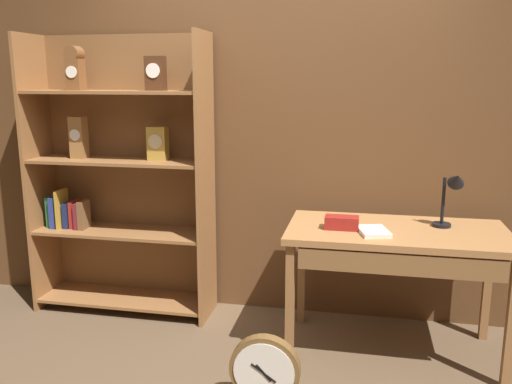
{
  "coord_description": "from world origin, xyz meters",
  "views": [
    {
      "loc": [
        0.6,
        -2.34,
        1.68
      ],
      "look_at": [
        -0.05,
        0.83,
        0.99
      ],
      "focal_mm": 37.23,
      "sensor_mm": 36.0,
      "label": 1
    }
  ],
  "objects_px": {
    "toolbox_small": "(342,223)",
    "workbench": "(397,245)",
    "bookshelf": "(120,178)",
    "round_clock_large": "(265,372)",
    "desk_lamp": "(452,192)",
    "open_repair_manual": "(373,231)"
  },
  "relations": [
    {
      "from": "bookshelf",
      "to": "desk_lamp",
      "type": "xyz_separation_m",
      "value": [
        2.24,
        -0.23,
        0.04
      ]
    },
    {
      "from": "desk_lamp",
      "to": "open_repair_manual",
      "type": "relative_size",
      "value": 1.67
    },
    {
      "from": "workbench",
      "to": "open_repair_manual",
      "type": "height_order",
      "value": "open_repair_manual"
    },
    {
      "from": "desk_lamp",
      "to": "open_repair_manual",
      "type": "bearing_deg",
      "value": -155.73
    },
    {
      "from": "open_repair_manual",
      "to": "round_clock_large",
      "type": "relative_size",
      "value": 0.54
    },
    {
      "from": "desk_lamp",
      "to": "toolbox_small",
      "type": "bearing_deg",
      "value": -167.3
    },
    {
      "from": "bookshelf",
      "to": "open_repair_manual",
      "type": "relative_size",
      "value": 9.07
    },
    {
      "from": "bookshelf",
      "to": "toolbox_small",
      "type": "relative_size",
      "value": 9.93
    },
    {
      "from": "desk_lamp",
      "to": "toolbox_small",
      "type": "relative_size",
      "value": 1.83
    },
    {
      "from": "bookshelf",
      "to": "open_repair_manual",
      "type": "xyz_separation_m",
      "value": [
        1.79,
        -0.43,
        -0.17
      ]
    },
    {
      "from": "workbench",
      "to": "desk_lamp",
      "type": "relative_size",
      "value": 3.57
    },
    {
      "from": "bookshelf",
      "to": "workbench",
      "type": "bearing_deg",
      "value": -9.83
    },
    {
      "from": "toolbox_small",
      "to": "workbench",
      "type": "bearing_deg",
      "value": 6.55
    },
    {
      "from": "round_clock_large",
      "to": "workbench",
      "type": "bearing_deg",
      "value": 47.07
    },
    {
      "from": "round_clock_large",
      "to": "open_repair_manual",
      "type": "bearing_deg",
      "value": 49.76
    },
    {
      "from": "bookshelf",
      "to": "workbench",
      "type": "height_order",
      "value": "bookshelf"
    },
    {
      "from": "workbench",
      "to": "round_clock_large",
      "type": "relative_size",
      "value": 3.2
    },
    {
      "from": "workbench",
      "to": "round_clock_large",
      "type": "distance_m",
      "value": 1.1
    },
    {
      "from": "bookshelf",
      "to": "workbench",
      "type": "relative_size",
      "value": 1.52
    },
    {
      "from": "desk_lamp",
      "to": "round_clock_large",
      "type": "height_order",
      "value": "desk_lamp"
    },
    {
      "from": "toolbox_small",
      "to": "round_clock_large",
      "type": "height_order",
      "value": "toolbox_small"
    },
    {
      "from": "open_repair_manual",
      "to": "bookshelf",
      "type": "bearing_deg",
      "value": 151.7
    }
  ]
}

